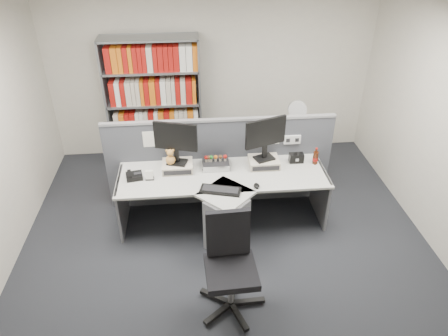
{
  "coord_description": "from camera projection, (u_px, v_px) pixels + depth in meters",
  "views": [
    {
      "loc": [
        -0.38,
        -3.5,
        3.56
      ],
      "look_at": [
        0.0,
        0.65,
        0.92
      ],
      "focal_mm": 33.48,
      "sensor_mm": 36.0,
      "label": 1
    }
  ],
  "objects": [
    {
      "name": "speaker",
      "position": [
        296.0,
        158.0,
        5.4
      ],
      "size": [
        0.18,
        0.1,
        0.12
      ],
      "primitive_type": "cube",
      "color": "black",
      "rests_on": "desk"
    },
    {
      "name": "monitor_riser_left",
      "position": [
        178.0,
        166.0,
        5.25
      ],
      "size": [
        0.38,
        0.31,
        0.1
      ],
      "color": "beige",
      "rests_on": "desk"
    },
    {
      "name": "filing_cabinet",
      "position": [
        293.0,
        149.0,
        6.46
      ],
      "size": [
        0.45,
        0.61,
        0.7
      ],
      "color": "gray",
      "rests_on": "ground"
    },
    {
      "name": "desk",
      "position": [
        224.0,
        202.0,
        5.14
      ],
      "size": [
        2.6,
        1.2,
        0.72
      ],
      "color": "beige",
      "rests_on": "ground"
    },
    {
      "name": "cola_bottle",
      "position": [
        315.0,
        158.0,
        5.35
      ],
      "size": [
        0.07,
        0.07,
        0.23
      ],
      "color": "#3F190A",
      "rests_on": "desk"
    },
    {
      "name": "plush_toy",
      "position": [
        170.0,
        158.0,
        5.15
      ],
      "size": [
        0.12,
        0.12,
        0.21
      ],
      "color": "gold",
      "rests_on": "monitor_riser_left"
    },
    {
      "name": "figurines",
      "position": [
        215.0,
        158.0,
        5.25
      ],
      "size": [
        0.29,
        0.05,
        0.09
      ],
      "color": "beige",
      "rests_on": "desktop_pc"
    },
    {
      "name": "desktop_pc",
      "position": [
        216.0,
        163.0,
        5.32
      ],
      "size": [
        0.33,
        0.3,
        0.09
      ],
      "color": "black",
      "rests_on": "desk"
    },
    {
      "name": "monitor_right",
      "position": [
        265.0,
        136.0,
        5.13
      ],
      "size": [
        0.53,
        0.25,
        0.56
      ],
      "color": "black",
      "rests_on": "monitor_riser_right"
    },
    {
      "name": "monitor_left",
      "position": [
        176.0,
        140.0,
        5.04
      ],
      "size": [
        0.53,
        0.23,
        0.55
      ],
      "color": "black",
      "rests_on": "monitor_riser_left"
    },
    {
      "name": "monitor_riser_right",
      "position": [
        264.0,
        162.0,
        5.33
      ],
      "size": [
        0.38,
        0.31,
        0.1
      ],
      "color": "beige",
      "rests_on": "desk"
    },
    {
      "name": "mouse",
      "position": [
        257.0,
        186.0,
        4.94
      ],
      "size": [
        0.07,
        0.11,
        0.04
      ],
      "primitive_type": "ellipsoid",
      "color": "black",
      "rests_on": "desk"
    },
    {
      "name": "shelving_unit",
      "position": [
        155.0,
        105.0,
        6.34
      ],
      "size": [
        1.41,
        0.4,
        2.0
      ],
      "color": "gray",
      "rests_on": "ground"
    },
    {
      "name": "partition",
      "position": [
        220.0,
        161.0,
        5.58
      ],
      "size": [
        3.0,
        0.08,
        1.27
      ],
      "color": "#494C53",
      "rests_on": "ground"
    },
    {
      "name": "desk_fan",
      "position": [
        297.0,
        112.0,
        6.12
      ],
      "size": [
        0.27,
        0.16,
        0.45
      ],
      "color": "white",
      "rests_on": "filing_cabinet"
    },
    {
      "name": "desk_phone",
      "position": [
        134.0,
        176.0,
        5.09
      ],
      "size": [
        0.22,
        0.21,
        0.08
      ],
      "color": "black",
      "rests_on": "desk"
    },
    {
      "name": "ground",
      "position": [
        229.0,
        264.0,
        4.88
      ],
      "size": [
        5.5,
        5.5,
        0.0
      ],
      "primitive_type": "plane",
      "color": "#292B31",
      "rests_on": "ground"
    },
    {
      "name": "keyboard",
      "position": [
        220.0,
        190.0,
        4.87
      ],
      "size": [
        0.5,
        0.3,
        0.03
      ],
      "color": "black",
      "rests_on": "desk"
    },
    {
      "name": "room_shell",
      "position": [
        230.0,
        127.0,
        3.92
      ],
      "size": [
        5.04,
        5.54,
        2.72
      ],
      "color": "beige",
      "rests_on": "ground"
    },
    {
      "name": "desk_calendar",
      "position": [
        149.0,
        176.0,
        5.06
      ],
      "size": [
        0.1,
        0.08,
        0.12
      ],
      "color": "black",
      "rests_on": "desk"
    },
    {
      "name": "office_chair",
      "position": [
        230.0,
        262.0,
        4.13
      ],
      "size": [
        0.68,
        0.7,
        1.05
      ],
      "color": "silver",
      "rests_on": "ground"
    }
  ]
}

